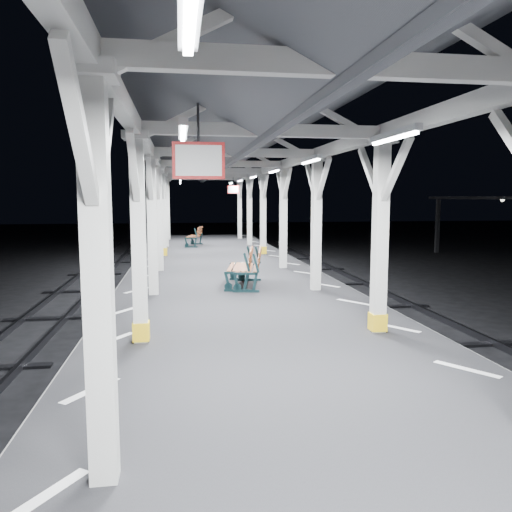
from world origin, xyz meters
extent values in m
plane|color=black|center=(0.00, 0.00, 0.00)|extent=(120.00, 120.00, 0.00)
cube|color=black|center=(0.00, 0.00, 0.50)|extent=(6.00, 50.00, 1.00)
cube|color=silver|center=(-2.45, 0.00, 1.00)|extent=(1.00, 48.00, 0.01)
cube|color=silver|center=(2.45, 0.00, 1.00)|extent=(1.00, 48.00, 0.01)
cube|color=beige|center=(-2.00, -2.00, 2.60)|extent=(0.22, 0.22, 3.20)
cube|color=beige|center=(-2.00, -2.00, 4.26)|extent=(0.40, 0.40, 0.12)
cube|color=beige|center=(-2.00, -1.45, 3.75)|extent=(0.10, 0.99, 0.99)
cube|color=beige|center=(-2.00, -2.55, 3.75)|extent=(0.10, 0.99, 0.99)
cube|color=beige|center=(-2.00, 2.00, 2.60)|extent=(0.22, 0.22, 3.20)
cube|color=beige|center=(-2.00, 2.00, 4.26)|extent=(0.40, 0.40, 0.12)
cube|color=gold|center=(-2.00, 2.00, 1.18)|extent=(0.26, 0.26, 0.30)
cube|color=beige|center=(-2.00, 2.55, 3.75)|extent=(0.10, 0.99, 0.99)
cube|color=beige|center=(-2.00, 1.45, 3.75)|extent=(0.10, 0.99, 0.99)
cube|color=beige|center=(-2.00, 6.00, 2.60)|extent=(0.22, 0.22, 3.20)
cube|color=beige|center=(-2.00, 6.00, 4.26)|extent=(0.40, 0.40, 0.12)
cube|color=beige|center=(-2.00, 6.55, 3.75)|extent=(0.10, 0.99, 0.99)
cube|color=beige|center=(-2.00, 5.45, 3.75)|extent=(0.10, 0.99, 0.99)
cube|color=beige|center=(-2.00, 10.00, 2.60)|extent=(0.22, 0.22, 3.20)
cube|color=beige|center=(-2.00, 10.00, 4.26)|extent=(0.40, 0.40, 0.12)
cube|color=beige|center=(-2.00, 10.55, 3.75)|extent=(0.10, 0.99, 0.99)
cube|color=beige|center=(-2.00, 9.45, 3.75)|extent=(0.10, 0.99, 0.99)
cube|color=beige|center=(-2.00, 14.00, 2.60)|extent=(0.22, 0.22, 3.20)
cube|color=beige|center=(-2.00, 14.00, 4.26)|extent=(0.40, 0.40, 0.12)
cube|color=gold|center=(-2.00, 14.00, 1.18)|extent=(0.26, 0.26, 0.30)
cube|color=beige|center=(-2.00, 14.55, 3.75)|extent=(0.10, 0.99, 0.99)
cube|color=beige|center=(-2.00, 13.45, 3.75)|extent=(0.10, 0.99, 0.99)
cube|color=beige|center=(-2.00, 18.00, 2.60)|extent=(0.22, 0.22, 3.20)
cube|color=beige|center=(-2.00, 18.00, 4.26)|extent=(0.40, 0.40, 0.12)
cube|color=beige|center=(-2.00, 18.55, 3.75)|extent=(0.10, 0.99, 0.99)
cube|color=beige|center=(-2.00, 17.45, 3.75)|extent=(0.10, 0.99, 0.99)
cube|color=beige|center=(-2.00, 22.00, 2.60)|extent=(0.22, 0.22, 3.20)
cube|color=beige|center=(-2.00, 22.00, 4.26)|extent=(0.40, 0.40, 0.12)
cube|color=beige|center=(-2.00, 22.55, 3.75)|extent=(0.10, 0.99, 0.99)
cube|color=beige|center=(-2.00, 21.45, 3.75)|extent=(0.10, 0.99, 0.99)
cube|color=beige|center=(2.00, 2.00, 2.60)|extent=(0.22, 0.22, 3.20)
cube|color=beige|center=(2.00, 2.00, 4.26)|extent=(0.40, 0.40, 0.12)
cube|color=gold|center=(2.00, 2.00, 1.18)|extent=(0.26, 0.26, 0.30)
cube|color=beige|center=(2.00, 2.55, 3.75)|extent=(0.10, 0.99, 0.99)
cube|color=beige|center=(2.00, 1.45, 3.75)|extent=(0.10, 0.99, 0.99)
cube|color=beige|center=(2.00, 6.00, 2.60)|extent=(0.22, 0.22, 3.20)
cube|color=beige|center=(2.00, 6.00, 4.26)|extent=(0.40, 0.40, 0.12)
cube|color=beige|center=(2.00, 6.55, 3.75)|extent=(0.10, 0.99, 0.99)
cube|color=beige|center=(2.00, 5.45, 3.75)|extent=(0.10, 0.99, 0.99)
cube|color=beige|center=(2.00, 10.00, 2.60)|extent=(0.22, 0.22, 3.20)
cube|color=beige|center=(2.00, 10.00, 4.26)|extent=(0.40, 0.40, 0.12)
cube|color=beige|center=(2.00, 10.55, 3.75)|extent=(0.10, 0.99, 0.99)
cube|color=beige|center=(2.00, 9.45, 3.75)|extent=(0.10, 0.99, 0.99)
cube|color=beige|center=(2.00, 14.00, 2.60)|extent=(0.22, 0.22, 3.20)
cube|color=beige|center=(2.00, 14.00, 4.26)|extent=(0.40, 0.40, 0.12)
cube|color=gold|center=(2.00, 14.00, 1.18)|extent=(0.26, 0.26, 0.30)
cube|color=beige|center=(2.00, 14.55, 3.75)|extent=(0.10, 0.99, 0.99)
cube|color=beige|center=(2.00, 13.45, 3.75)|extent=(0.10, 0.99, 0.99)
cube|color=beige|center=(2.00, 18.00, 2.60)|extent=(0.22, 0.22, 3.20)
cube|color=beige|center=(2.00, 18.00, 4.26)|extent=(0.40, 0.40, 0.12)
cube|color=beige|center=(2.00, 18.55, 3.75)|extent=(0.10, 0.99, 0.99)
cube|color=beige|center=(2.00, 17.45, 3.75)|extent=(0.10, 0.99, 0.99)
cube|color=beige|center=(2.00, 22.00, 2.60)|extent=(0.22, 0.22, 3.20)
cube|color=beige|center=(2.00, 22.00, 4.26)|extent=(0.40, 0.40, 0.12)
cube|color=beige|center=(2.00, 22.55, 3.75)|extent=(0.10, 0.99, 0.99)
cube|color=beige|center=(2.00, 21.45, 3.75)|extent=(0.10, 0.99, 0.99)
cube|color=beige|center=(-2.00, 0.00, 4.38)|extent=(0.18, 48.00, 0.24)
cube|color=beige|center=(2.00, 0.00, 4.38)|extent=(0.18, 48.00, 0.24)
cube|color=beige|center=(0.00, -2.00, 4.38)|extent=(4.20, 0.14, 0.20)
cube|color=beige|center=(0.00, 2.00, 4.38)|extent=(4.20, 0.14, 0.20)
cube|color=beige|center=(0.00, 6.00, 4.38)|extent=(4.20, 0.14, 0.20)
cube|color=beige|center=(0.00, 10.00, 4.38)|extent=(4.20, 0.14, 0.20)
cube|color=beige|center=(0.00, 14.00, 4.38)|extent=(4.20, 0.14, 0.20)
cube|color=beige|center=(0.00, 18.00, 4.38)|extent=(4.20, 0.14, 0.20)
cube|color=beige|center=(0.00, 22.00, 4.38)|extent=(4.20, 0.14, 0.20)
cube|color=beige|center=(0.00, 0.00, 5.30)|extent=(0.16, 48.00, 0.20)
cube|color=#4B4D52|center=(-1.30, 0.00, 4.92)|extent=(2.80, 49.00, 1.45)
cube|color=#4B4D52|center=(1.30, 0.00, 4.92)|extent=(2.80, 49.00, 1.45)
cube|color=white|center=(-1.30, -4.00, 4.05)|extent=(0.05, 1.25, 0.05)
cube|color=silver|center=(-1.30, 0.00, 4.10)|extent=(0.10, 1.35, 0.08)
cube|color=white|center=(-1.30, 0.00, 4.05)|extent=(0.05, 1.25, 0.05)
cube|color=silver|center=(-1.30, 4.00, 4.10)|extent=(0.10, 1.35, 0.08)
cube|color=white|center=(-1.30, 4.00, 4.05)|extent=(0.05, 1.25, 0.05)
cube|color=silver|center=(-1.30, 8.00, 4.10)|extent=(0.10, 1.35, 0.08)
cube|color=white|center=(-1.30, 8.00, 4.05)|extent=(0.05, 1.25, 0.05)
cube|color=silver|center=(-1.30, 12.00, 4.10)|extent=(0.10, 1.35, 0.08)
cube|color=white|center=(-1.30, 12.00, 4.05)|extent=(0.05, 1.25, 0.05)
cube|color=silver|center=(-1.30, 16.00, 4.10)|extent=(0.10, 1.35, 0.08)
cube|color=white|center=(-1.30, 16.00, 4.05)|extent=(0.05, 1.25, 0.05)
cube|color=silver|center=(-1.30, 20.00, 4.10)|extent=(0.10, 1.35, 0.08)
cube|color=white|center=(-1.30, 20.00, 4.05)|extent=(0.05, 1.25, 0.05)
cube|color=silver|center=(1.30, 0.00, 4.10)|extent=(0.10, 1.35, 0.08)
cube|color=white|center=(1.30, 0.00, 4.05)|extent=(0.05, 1.25, 0.05)
cube|color=silver|center=(1.30, 4.00, 4.10)|extent=(0.10, 1.35, 0.08)
cube|color=white|center=(1.30, 4.00, 4.05)|extent=(0.05, 1.25, 0.05)
cube|color=silver|center=(1.30, 8.00, 4.10)|extent=(0.10, 1.35, 0.08)
cube|color=white|center=(1.30, 8.00, 4.05)|extent=(0.05, 1.25, 0.05)
cube|color=silver|center=(1.30, 12.00, 4.10)|extent=(0.10, 1.35, 0.08)
cube|color=white|center=(1.30, 12.00, 4.05)|extent=(0.05, 1.25, 0.05)
cube|color=silver|center=(1.30, 16.00, 4.10)|extent=(0.10, 1.35, 0.08)
cube|color=white|center=(1.30, 16.00, 4.05)|extent=(0.05, 1.25, 0.05)
cube|color=silver|center=(1.30, 20.00, 4.10)|extent=(0.10, 1.35, 0.08)
cube|color=white|center=(1.30, 20.00, 4.05)|extent=(0.05, 1.25, 0.05)
cylinder|color=black|center=(-1.17, -1.15, 4.02)|extent=(0.02, 0.02, 0.36)
cube|color=red|center=(-1.17, -1.15, 3.67)|extent=(0.50, 0.03, 0.35)
cube|color=white|center=(-1.17, -1.15, 3.67)|extent=(0.44, 0.04, 0.29)
cylinder|color=black|center=(1.00, 16.01, 4.02)|extent=(0.02, 0.02, 0.36)
cube|color=red|center=(1.00, 16.01, 3.67)|extent=(0.50, 0.03, 0.35)
cube|color=white|center=(1.00, 16.01, 3.67)|extent=(0.44, 0.05, 0.29)
cube|color=black|center=(14.00, 22.00, 1.65)|extent=(0.20, 0.20, 3.30)
sphere|color=silver|center=(14.00, 16.00, 3.22)|extent=(0.20, 0.20, 0.20)
sphere|color=silver|center=(14.00, 22.00, 3.22)|extent=(0.20, 0.20, 0.20)
cube|color=#10272A|center=(0.02, 6.07, 1.03)|extent=(0.65, 0.18, 0.07)
cube|color=#10272A|center=(-0.21, 6.11, 1.25)|extent=(0.17, 0.08, 0.50)
cube|color=#10272A|center=(0.24, 6.03, 1.25)|extent=(0.16, 0.08, 0.50)
cube|color=#10272A|center=(0.26, 6.03, 1.73)|extent=(0.18, 0.08, 0.48)
cube|color=#10272A|center=(0.33, 7.78, 1.03)|extent=(0.65, 0.18, 0.07)
cube|color=#10272A|center=(0.10, 7.82, 1.25)|extent=(0.17, 0.08, 0.50)
cube|color=#10272A|center=(0.55, 7.74, 1.25)|extent=(0.16, 0.08, 0.50)
cube|color=#10272A|center=(0.57, 7.74, 1.73)|extent=(0.18, 0.08, 0.48)
cube|color=brown|center=(-0.04, 6.96, 1.49)|extent=(0.39, 1.64, 0.04)
cube|color=brown|center=(0.10, 6.94, 1.49)|extent=(0.39, 1.64, 0.04)
cube|color=brown|center=(0.24, 6.91, 1.49)|extent=(0.39, 1.64, 0.04)
cube|color=brown|center=(0.38, 6.89, 1.49)|extent=(0.39, 1.64, 0.04)
cube|color=brown|center=(0.45, 6.87, 1.64)|extent=(0.35, 1.64, 0.10)
cube|color=brown|center=(0.48, 6.87, 1.78)|extent=(0.35, 1.64, 0.10)
cube|color=brown|center=(0.50, 6.87, 1.92)|extent=(0.35, 1.64, 0.10)
cube|color=#10272A|center=(0.23, 5.92, 1.03)|extent=(0.65, 0.18, 0.07)
cube|color=#10272A|center=(-0.01, 5.96, 1.25)|extent=(0.17, 0.08, 0.50)
cube|color=#10272A|center=(0.44, 5.88, 1.25)|extent=(0.16, 0.08, 0.50)
cube|color=#10272A|center=(0.46, 5.87, 1.73)|extent=(0.18, 0.09, 0.47)
cube|color=#10272A|center=(0.54, 7.62, 1.03)|extent=(0.65, 0.18, 0.07)
cube|color=#10272A|center=(0.30, 7.67, 1.25)|extent=(0.17, 0.08, 0.50)
cube|color=#10272A|center=(0.75, 7.58, 1.25)|extent=(0.16, 0.08, 0.50)
cube|color=#10272A|center=(0.77, 7.58, 1.73)|extent=(0.18, 0.09, 0.47)
cube|color=brown|center=(0.17, 6.81, 1.49)|extent=(0.39, 1.64, 0.04)
cube|color=brown|center=(0.31, 6.78, 1.49)|extent=(0.39, 1.64, 0.04)
cube|color=brown|center=(0.45, 6.76, 1.49)|extent=(0.39, 1.64, 0.04)
cube|color=brown|center=(0.59, 6.73, 1.49)|extent=(0.39, 1.64, 0.04)
cube|color=brown|center=(0.66, 6.72, 1.64)|extent=(0.35, 1.63, 0.10)
cube|color=brown|center=(0.68, 6.72, 1.78)|extent=(0.35, 1.63, 0.10)
cube|color=brown|center=(0.70, 6.71, 1.92)|extent=(0.35, 1.63, 0.10)
cube|color=#10272A|center=(-0.85, 17.23, 1.03)|extent=(0.62, 0.17, 0.06)
cube|color=#10272A|center=(-1.07, 17.28, 1.24)|extent=(0.17, 0.08, 0.47)
cube|color=#10272A|center=(-0.64, 17.20, 1.24)|extent=(0.15, 0.08, 0.48)
cube|color=#10272A|center=(-0.62, 17.19, 1.69)|extent=(0.17, 0.08, 0.45)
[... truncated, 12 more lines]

